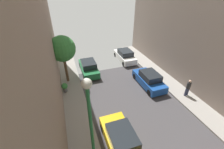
# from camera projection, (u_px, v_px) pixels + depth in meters

# --- Properties ---
(parked_car_left_2) EXTENTS (1.78, 4.20, 1.57)m
(parked_car_left_2) POSITION_uv_depth(u_px,v_px,m) (121.00, 140.00, 9.60)
(parked_car_left_2) COLOR gold
(parked_car_left_2) RESTS_ON ground
(parked_car_left_3) EXTENTS (1.78, 4.20, 1.57)m
(parked_car_left_3) POSITION_uv_depth(u_px,v_px,m) (89.00, 68.00, 17.84)
(parked_car_left_3) COLOR #1E6638
(parked_car_left_3) RESTS_ON ground
(parked_car_right_3) EXTENTS (1.78, 4.20, 1.57)m
(parked_car_right_3) POSITION_uv_depth(u_px,v_px,m) (149.00, 80.00, 15.61)
(parked_car_right_3) COLOR #194799
(parked_car_right_3) RESTS_ON ground
(parked_car_right_4) EXTENTS (1.78, 4.20, 1.57)m
(parked_car_right_4) POSITION_uv_depth(u_px,v_px,m) (125.00, 56.00, 20.70)
(parked_car_right_4) COLOR white
(parked_car_right_4) RESTS_ON ground
(pedestrian) EXTENTS (0.40, 0.36, 1.72)m
(pedestrian) POSITION_uv_depth(u_px,v_px,m) (188.00, 87.00, 13.86)
(pedestrian) COLOR #2D334C
(pedestrian) RESTS_ON sidewalk_right
(street_tree_0) EXTENTS (2.56, 2.56, 5.00)m
(street_tree_0) POSITION_uv_depth(u_px,v_px,m) (62.00, 49.00, 14.54)
(street_tree_0) COLOR brown
(street_tree_0) RESTS_ON sidewalk_left
(potted_plant_1) EXTENTS (0.59, 0.59, 0.94)m
(potted_plant_1) POSITION_uv_depth(u_px,v_px,m) (65.00, 87.00, 14.55)
(potted_plant_1) COLOR slate
(potted_plant_1) RESTS_ON sidewalk_left
(lamp_post) EXTENTS (0.44, 0.44, 6.11)m
(lamp_post) POSITION_uv_depth(u_px,v_px,m) (90.00, 119.00, 6.72)
(lamp_post) COLOR #26723F
(lamp_post) RESTS_ON sidewalk_left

